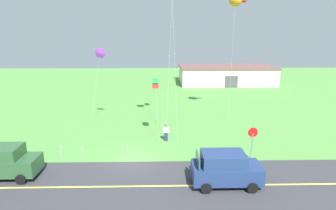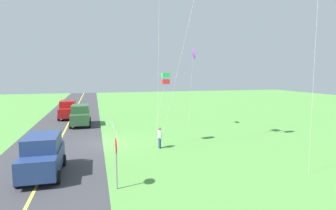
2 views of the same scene
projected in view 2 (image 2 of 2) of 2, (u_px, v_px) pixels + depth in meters
ground_plane at (109, 143)px, 22.51m from camera, size 120.00×120.00×0.10m
asphalt_road at (57, 146)px, 21.47m from camera, size 120.00×7.00×0.00m
road_centre_stripe at (57, 146)px, 21.47m from camera, size 120.00×0.16×0.00m
car_suv_foreground at (43, 155)px, 15.27m from camera, size 4.40×2.12×2.24m
car_parked_west_near at (80, 115)px, 29.81m from camera, size 4.40×2.12×2.24m
car_parked_west_far at (68, 109)px, 34.42m from camera, size 4.40×2.12×2.24m
stop_sign at (116, 153)px, 13.33m from camera, size 0.76×0.08×2.56m
person_adult_near at (160, 137)px, 20.81m from camera, size 0.58×0.22×1.60m
kite_green_far at (165, 79)px, 21.38m from camera, size 0.59×1.45×5.71m
kite_pink_drift at (193, 54)px, 27.77m from camera, size 2.11×0.50×8.21m
fence_post_0 at (111, 119)px, 31.46m from camera, size 0.05×0.05×0.90m
fence_post_1 at (113, 124)px, 28.24m from camera, size 0.05×0.05×0.90m
fence_post_2 at (114, 127)px, 26.64m from camera, size 0.05×0.05×0.90m
fence_post_3 at (117, 136)px, 23.11m from camera, size 0.05×0.05×0.90m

